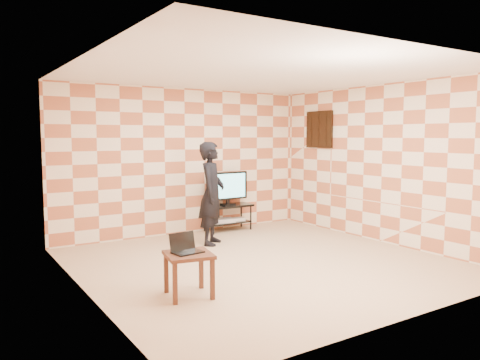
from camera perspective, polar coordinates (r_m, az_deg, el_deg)
name	(u,v)px	position (r m, az deg, el deg)	size (l,w,h in m)	color
floor	(262,262)	(6.88, 2.74, -9.98)	(5.00, 5.00, 0.00)	tan
wall_back	(185,161)	(8.80, -6.70, 2.28)	(5.00, 0.02, 2.70)	beige
wall_front	(412,185)	(4.84, 20.23, -0.55)	(5.00, 0.02, 2.70)	beige
wall_left	(83,178)	(5.59, -18.58, 0.25)	(0.02, 5.00, 2.70)	beige
wall_right	(382,164)	(8.35, 16.91, 1.91)	(0.02, 5.00, 2.70)	beige
ceiling	(263,73)	(6.69, 2.85, 12.92)	(5.00, 5.00, 0.02)	white
wall_art	(319,129)	(9.40, 9.64, 6.09)	(0.04, 0.72, 0.72)	black
tv_stand	(228,212)	(9.04, -1.49, -3.89)	(0.95, 0.43, 0.50)	black
tv	(228,187)	(8.97, -1.49, -0.81)	(0.88, 0.18, 0.64)	black
dvd_player	(223,220)	(9.02, -2.06, -4.93)	(0.41, 0.29, 0.07)	silver
game_console	(238,219)	(9.18, -0.26, -4.79)	(0.24, 0.18, 0.06)	silver
side_table	(189,261)	(5.42, -6.28, -9.75)	(0.60, 0.60, 0.50)	#3B2113
laptop	(185,248)	(5.43, -6.66, -8.22)	(0.35, 0.29, 0.22)	black
person	(212,193)	(7.86, -3.46, -1.64)	(0.63, 0.41, 1.73)	black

